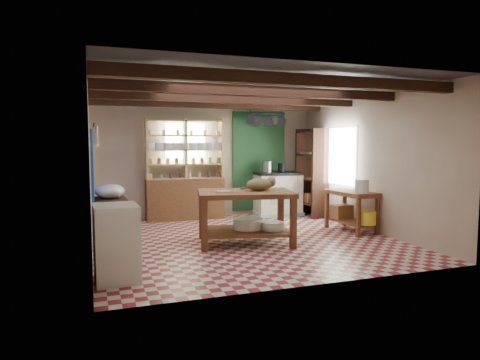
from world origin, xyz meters
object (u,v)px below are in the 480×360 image
object	(u,v)px
prep_table	(111,221)
white_cabinet	(116,243)
stove	(277,194)
cat	(260,184)
right_counter	(351,211)
work_table	(245,217)

from	to	relation	value
prep_table	white_cabinet	size ratio (longest dim) A/B	0.81
stove	white_cabinet	size ratio (longest dim) A/B	1.10
prep_table	cat	bearing A→B (deg)	-19.05
stove	cat	distance (m)	2.81
white_cabinet	stove	bearing A→B (deg)	41.72
stove	right_counter	size ratio (longest dim) A/B	0.96
cat	prep_table	bearing A→B (deg)	164.24
cat	white_cabinet	bearing A→B (deg)	-149.81
stove	white_cabinet	xyz separation A→B (m)	(-3.81, -3.68, -0.04)
right_counter	stove	bearing A→B (deg)	101.45
stove	white_cabinet	bearing A→B (deg)	-132.74
white_cabinet	cat	distance (m)	2.78
prep_table	right_counter	bearing A→B (deg)	-7.66
work_table	white_cabinet	xyz separation A→B (m)	(-2.15, -1.30, 0.03)
work_table	white_cabinet	world-z (taller)	white_cabinet
prep_table	right_counter	distance (m)	4.41
work_table	white_cabinet	size ratio (longest dim) A/B	1.67
work_table	white_cabinet	bearing A→B (deg)	-137.00
work_table	stove	bearing A→B (deg)	67.03
work_table	right_counter	size ratio (longest dim) A/B	1.45
prep_table	white_cabinet	xyz separation A→B (m)	(-0.02, -2.05, 0.09)
white_cabinet	cat	world-z (taller)	cat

